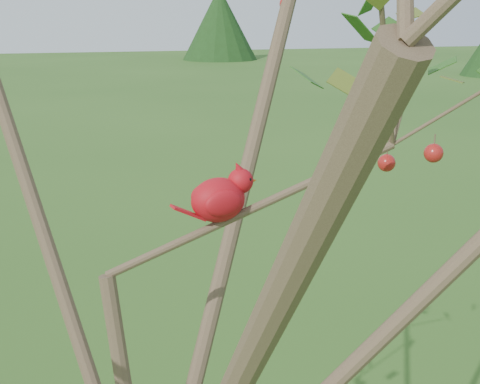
{
  "coord_description": "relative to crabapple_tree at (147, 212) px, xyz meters",
  "views": [
    {
      "loc": [
        -0.08,
        -1.06,
        2.47
      ],
      "look_at": [
        0.23,
        0.09,
        2.11
      ],
      "focal_mm": 45.0,
      "sensor_mm": 36.0,
      "label": 1
    }
  ],
  "objects": [
    {
      "name": "cardinal",
      "position": [
        0.16,
        0.11,
        -0.02
      ],
      "size": [
        0.19,
        0.11,
        0.13
      ],
      "rotation": [
        0.0,
        0.0,
        0.21
      ],
      "color": "red",
      "rests_on": "ground"
    },
    {
      "name": "crabapple_tree",
      "position": [
        0.0,
        0.0,
        0.0
      ],
      "size": [
        2.35,
        2.05,
        2.95
      ],
      "color": "#433324",
      "rests_on": "ground"
    },
    {
      "name": "distant_trees",
      "position": [
        1.36,
        26.8,
        -0.52
      ],
      "size": [
        39.91,
        14.91,
        3.8
      ],
      "color": "#433324",
      "rests_on": "ground"
    }
  ]
}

